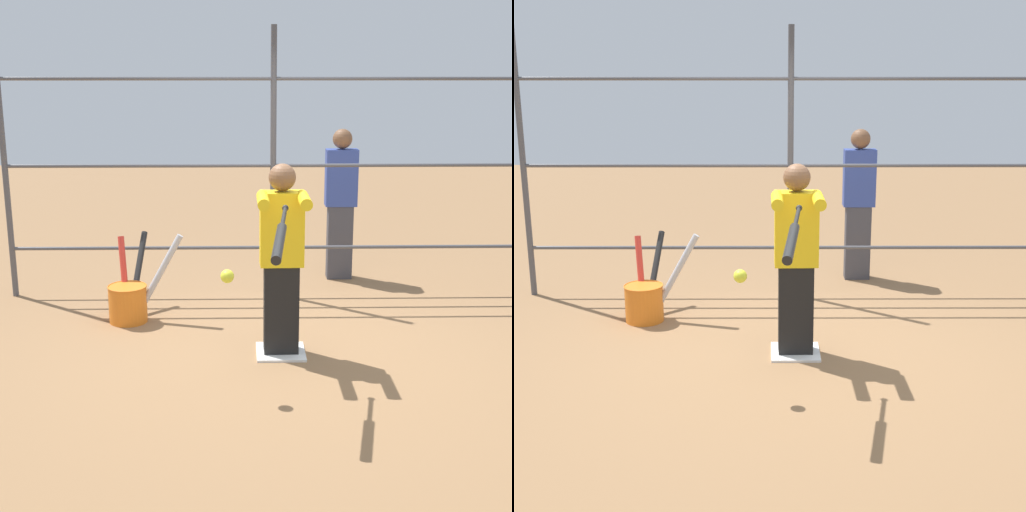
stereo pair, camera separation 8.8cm
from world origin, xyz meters
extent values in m
plane|color=olive|center=(0.00, 0.00, 0.00)|extent=(24.00, 24.00, 0.00)
cube|color=white|center=(0.00, 0.00, 0.01)|extent=(0.40, 0.40, 0.02)
cylinder|color=#4C4C51|center=(0.00, -1.60, 1.34)|extent=(0.06, 0.06, 2.68)
cylinder|color=#4C4C51|center=(2.66, -1.60, 1.34)|extent=(0.06, 0.06, 2.68)
cylinder|color=#4C4C51|center=(0.00, -1.60, 0.50)|extent=(5.32, 0.04, 0.04)
cylinder|color=#4C4C51|center=(0.00, -1.60, 1.34)|extent=(5.32, 0.04, 0.04)
cylinder|color=#4C4C51|center=(0.00, -1.60, 2.18)|extent=(5.32, 0.04, 0.04)
cube|color=black|center=(0.00, 0.00, 0.38)|extent=(0.28, 0.18, 0.76)
cube|color=yellow|center=(0.00, 0.00, 1.05)|extent=(0.35, 0.20, 0.59)
sphere|color=brown|center=(0.00, 0.00, 1.46)|extent=(0.21, 0.21, 0.21)
cylinder|color=yellow|center=(-0.16, 0.21, 1.32)|extent=(0.09, 0.42, 0.09)
cylinder|color=yellow|center=(0.16, 0.21, 1.32)|extent=(0.09, 0.42, 0.09)
sphere|color=black|center=(0.00, 0.42, 1.30)|extent=(0.05, 0.05, 0.05)
cylinder|color=black|center=(0.02, 0.60, 1.27)|extent=(0.07, 0.36, 0.09)
cylinder|color=black|center=(0.08, 1.04, 1.19)|extent=(0.13, 0.55, 0.16)
sphere|color=yellow|center=(0.42, 0.70, 0.87)|extent=(0.10, 0.10, 0.10)
cylinder|color=orange|center=(1.37, -0.79, 0.17)|extent=(0.35, 0.35, 0.34)
torus|color=orange|center=(1.37, -0.79, 0.34)|extent=(0.36, 0.36, 0.01)
cylinder|color=#B2B2B7|center=(1.09, -0.82, 0.42)|extent=(0.48, 0.11, 0.79)
cylinder|color=black|center=(1.32, -1.15, 0.37)|extent=(0.15, 0.63, 0.70)
cylinder|color=red|center=(1.43, -0.97, 0.39)|extent=(0.14, 0.30, 0.72)
cube|color=#3F3F47|center=(-0.77, -2.20, 0.41)|extent=(0.27, 0.17, 0.82)
cube|color=#334799|center=(-0.77, -2.20, 1.13)|extent=(0.34, 0.19, 0.62)
sphere|color=brown|center=(-0.77, -2.20, 1.55)|extent=(0.21, 0.21, 0.21)
camera|label=1|loc=(0.32, 5.48, 2.27)|focal=50.00mm
camera|label=2|loc=(0.23, 5.48, 2.27)|focal=50.00mm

